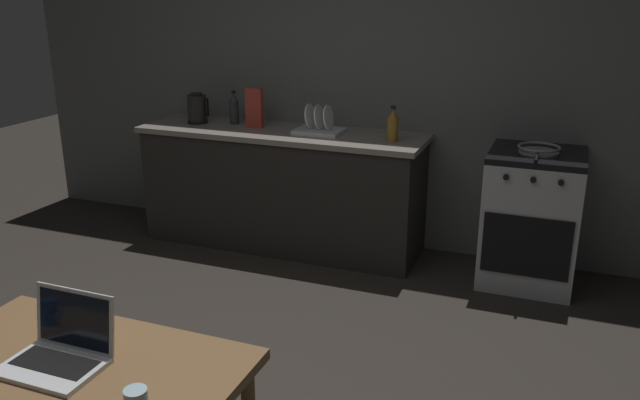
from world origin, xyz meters
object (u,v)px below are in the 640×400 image
bottle (393,125)px  bottle_b (234,108)px  electric_kettle (197,109)px  stove_oven (531,218)px  laptop (60,351)px  dish_rack (319,127)px  frying_pan (539,149)px  cereal_box (254,108)px

bottle → bottle_b: bottle_b is taller
electric_kettle → bottle_b: size_ratio=0.92×
stove_oven → electric_kettle: bearing=179.9°
stove_oven → bottle: size_ratio=3.69×
stove_oven → bottle: bearing=-177.2°
laptop → dish_rack: bearing=98.7°
stove_oven → dish_rack: dish_rack is taller
frying_pan → dish_rack: 1.52m
cereal_box → frying_pan: bearing=-1.3°
stove_oven → bottle_b: (-2.25, 0.08, 0.57)m
dish_rack → stove_oven: bearing=-0.1°
laptop → frying_pan: 3.13m
bottle → frying_pan: 0.96m
electric_kettle → dish_rack: (1.01, 0.00, -0.06)m
cereal_box → electric_kettle: bearing=-177.6°
bottle → frying_pan: bearing=1.3°
cereal_box → bottle_b: (-0.21, 0.06, -0.03)m
laptop → electric_kettle: size_ratio=1.37×
frying_pan → bottle_b: bearing=177.3°
laptop → electric_kettle: 3.12m
electric_kettle → bottle: 1.57m
frying_pan → bottle_b: size_ratio=1.73×
laptop → electric_kettle: bearing=117.7°
dish_rack → cereal_box: bearing=177.8°
dish_rack → bottle_b: 0.74m
frying_pan → electric_kettle: bearing=179.4°
laptop → stove_oven: bearing=70.0°
stove_oven → bottle_b: size_ratio=3.55×
electric_kettle → bottle_b: bottle_b is taller
bottle → dish_rack: 0.57m
stove_oven → electric_kettle: (-2.53, 0.00, 0.56)m
dish_rack → laptop: bearing=-86.1°
bottle → dish_rack: size_ratio=0.72×
electric_kettle → cereal_box: size_ratio=0.79×
stove_oven → laptop: size_ratio=2.82×
frying_pan → bottle_b: 2.26m
bottle → stove_oven: bearing=2.8°
cereal_box → bottle_b: 0.22m
frying_pan → cereal_box: (-2.05, 0.05, 0.12)m
laptop → frying_pan: laptop is taller
laptop → bottle: bearing=87.4°
cereal_box → bottle_b: bearing=163.8°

